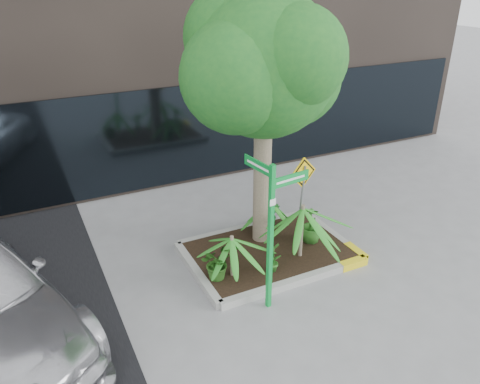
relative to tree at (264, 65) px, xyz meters
name	(u,v)px	position (x,y,z in m)	size (l,w,h in m)	color
ground	(267,265)	(-0.26, -0.79, -3.78)	(80.00, 80.00, 0.00)	gray
planter	(271,251)	(-0.03, -0.52, -3.68)	(3.35, 2.36, 0.15)	#9E9E99
tree	(264,65)	(0.00, 0.00, 0.00)	(3.45, 3.06, 5.18)	gray
palm_front	(303,208)	(0.38, -0.96, -2.57)	(1.28, 1.28, 1.42)	gray
palm_left	(232,239)	(-1.12, -0.94, -2.85)	(0.94, 0.94, 1.05)	gray
palm_back	(271,202)	(0.36, 0.22, -2.96)	(0.81, 0.81, 0.90)	gray
shrub_a	(216,262)	(-1.41, -0.89, -3.31)	(0.59, 0.59, 0.65)	#255518
shrub_b	(312,224)	(0.89, -0.59, -3.23)	(0.45, 0.45, 0.80)	#2B6C20
shrub_c	(274,257)	(-0.36, -1.17, -3.33)	(0.32, 0.32, 0.61)	#2C7123
shrub_d	(271,215)	(0.38, 0.23, -3.30)	(0.37, 0.37, 0.67)	#19591E
street_sign_post	(271,221)	(-0.82, -1.82, -2.13)	(0.84, 0.78, 2.68)	#0E9E39
cattle_sign	(302,189)	(0.46, -0.78, -2.25)	(0.62, 0.16, 2.04)	slate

